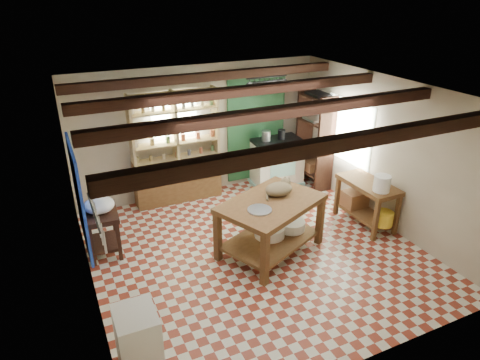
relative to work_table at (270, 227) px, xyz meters
name	(u,v)px	position (x,y,z in m)	size (l,w,h in m)	color
floor	(255,252)	(-0.22, 0.08, -0.46)	(5.00, 5.00, 0.02)	maroon
ceiling	(258,92)	(-0.22, 0.08, 2.15)	(5.00, 5.00, 0.02)	#4F4F55
wall_back	(199,131)	(-0.22, 2.58, 0.85)	(5.00, 0.04, 2.60)	#BDB198
wall_front	(369,270)	(-0.22, -2.42, 0.85)	(5.00, 0.04, 2.60)	#BDB198
wall_left	(82,213)	(-2.72, 0.08, 0.85)	(0.04, 5.00, 2.60)	#BDB198
wall_right	(386,153)	(2.28, 0.08, 0.85)	(0.04, 5.00, 2.60)	#BDB198
ceiling_beams	(258,101)	(-0.22, 0.08, 2.03)	(5.00, 3.80, 0.15)	#331B12
blue_wall_patch	(79,197)	(-2.69, 0.98, 0.65)	(0.04, 1.40, 1.60)	#1636AB
green_wall_patch	(256,126)	(1.03, 2.55, 0.80)	(1.30, 0.04, 2.30)	#20522C
window_back	(174,115)	(-0.72, 2.56, 1.25)	(0.90, 0.02, 0.80)	silver
window_right	(349,131)	(2.26, 1.08, 0.95)	(0.02, 1.30, 1.20)	silver
utensil_rail	(95,222)	(-2.66, -1.12, 1.33)	(0.06, 0.90, 0.28)	black
pot_rack	(267,86)	(1.03, 2.13, 1.73)	(0.86, 0.12, 0.36)	black
shelving_unit	(176,148)	(-0.77, 2.39, 0.65)	(1.70, 0.34, 2.20)	tan
tall_rack	(315,140)	(2.06, 1.88, 0.55)	(0.40, 0.86, 2.00)	#331B12
work_table	(270,227)	(0.00, 0.00, 0.00)	(1.60, 1.06, 0.90)	brown
stove	(276,162)	(1.36, 2.23, 0.05)	(1.03, 0.69, 1.01)	white
prep_table	(103,232)	(-2.42, 1.10, -0.08)	(0.50, 0.73, 0.74)	#331B12
white_cabinet	(138,342)	(-2.44, -1.45, -0.06)	(0.44, 0.53, 0.79)	white
right_counter	(366,203)	(1.96, 0.05, -0.04)	(0.57, 1.14, 0.82)	brown
cat	(279,189)	(0.21, 0.15, 0.55)	(0.45, 0.34, 0.20)	#8C7751
steel_tray	(260,210)	(-0.30, -0.19, 0.46)	(0.36, 0.36, 0.02)	#B0B0B8
basin_large	(270,231)	(0.03, 0.07, -0.13)	(0.49, 0.49, 0.17)	white
basin_small	(292,225)	(0.45, 0.09, -0.14)	(0.44, 0.44, 0.15)	white
kettle_left	(266,136)	(1.11, 2.25, 0.66)	(0.19, 0.19, 0.21)	#B0B0B8
kettle_right	(282,134)	(1.46, 2.22, 0.65)	(0.16, 0.16, 0.20)	black
enamel_bowl	(99,205)	(-2.42, 1.10, 0.40)	(0.47, 0.47, 0.23)	white
white_bucket	(382,183)	(1.92, -0.30, 0.50)	(0.27, 0.27, 0.27)	white
wicker_basket	(355,199)	(1.96, 0.35, -0.09)	(0.42, 0.33, 0.29)	#925E3B
yellow_tub	(383,218)	(1.97, -0.40, -0.12)	(0.33, 0.33, 0.24)	yellow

